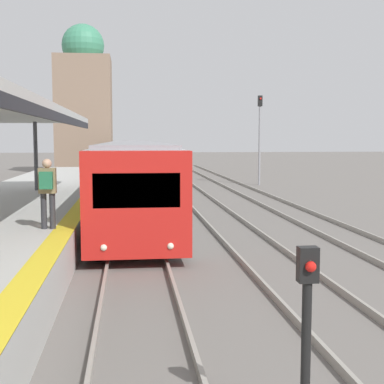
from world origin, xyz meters
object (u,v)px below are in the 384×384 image
object	(u,v)px
train_near	(132,166)
signal_post_near	(307,323)
signal_mast_far	(260,130)
person_on_platform	(47,188)

from	to	relation	value
train_near	signal_post_near	size ratio (longest dim) A/B	16.54
signal_post_near	train_near	bearing A→B (deg)	93.78
signal_mast_far	train_near	bearing A→B (deg)	-146.25
train_near	signal_post_near	bearing A→B (deg)	-86.22
signal_post_near	person_on_platform	bearing A→B (deg)	115.38
person_on_platform	train_near	distance (m)	16.52
train_near	signal_mast_far	bearing A→B (deg)	33.75
train_near	signal_post_near	world-z (taller)	train_near
person_on_platform	signal_post_near	xyz separation A→B (m)	(3.69, -7.77, -0.71)
person_on_platform	signal_post_near	world-z (taller)	person_on_platform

